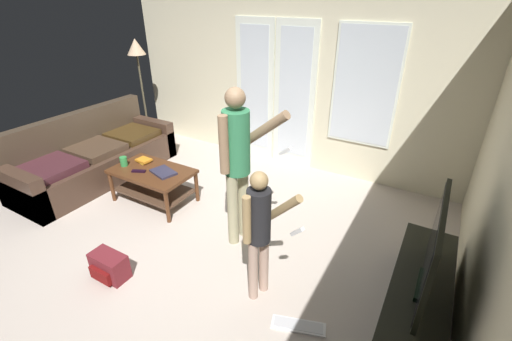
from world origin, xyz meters
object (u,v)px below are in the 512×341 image
at_px(tv_stand, 416,306).
at_px(loose_keyboard, 298,326).
at_px(coffee_table, 153,179).
at_px(floor_lamp, 137,56).
at_px(leather_couch, 95,158).
at_px(backpack, 109,266).
at_px(cup_near_edge, 124,161).
at_px(person_child, 260,227).
at_px(flat_screen_tv, 432,251).
at_px(person_adult, 238,156).
at_px(tv_remote_black, 139,171).
at_px(laptop_closed, 163,172).
at_px(book_stack, 144,160).

bearing_deg(tv_stand, loose_keyboard, -148.02).
relative_size(coffee_table, floor_lamp, 0.58).
xyz_separation_m(leather_couch, loose_keyboard, (3.57, -0.88, -0.29)).
relative_size(backpack, cup_near_edge, 2.96).
bearing_deg(tv_stand, cup_near_edge, 175.96).
bearing_deg(person_child, loose_keyboard, -18.62).
bearing_deg(floor_lamp, cup_near_edge, -52.79).
distance_m(flat_screen_tv, backpack, 2.77).
relative_size(tv_stand, flat_screen_tv, 1.62).
height_order(tv_stand, cup_near_edge, cup_near_edge).
relative_size(coffee_table, loose_keyboard, 2.21).
bearing_deg(tv_stand, person_child, -164.65).
relative_size(tv_stand, loose_keyboard, 3.62).
xyz_separation_m(flat_screen_tv, cup_near_edge, (-3.54, 0.25, -0.26)).
xyz_separation_m(person_adult, tv_remote_black, (-1.45, -0.02, -0.54)).
distance_m(tv_stand, floor_lamp, 5.12).
bearing_deg(leather_couch, cup_near_edge, -9.95).
relative_size(laptop_closed, tv_remote_black, 1.83).
bearing_deg(loose_keyboard, book_stack, 160.36).
bearing_deg(book_stack, person_adult, -7.41).
bearing_deg(floor_lamp, person_adult, -27.32).
distance_m(cup_near_edge, book_stack, 0.24).
distance_m(backpack, laptop_closed, 1.33).
distance_m(person_adult, book_stack, 1.70).
distance_m(backpack, loose_keyboard, 1.81).
height_order(person_adult, tv_remote_black, person_adult).
distance_m(person_child, loose_keyboard, 0.87).
height_order(leather_couch, flat_screen_tv, flat_screen_tv).
relative_size(coffee_table, book_stack, 5.00).
distance_m(person_adult, backpack, 1.60).
bearing_deg(flat_screen_tv, leather_couch, 174.89).
relative_size(tv_stand, person_adult, 1.00).
bearing_deg(backpack, coffee_table, 116.51).
xyz_separation_m(floor_lamp, loose_keyboard, (3.87, -2.20, -1.48)).
height_order(person_child, tv_remote_black, person_child).
bearing_deg(backpack, person_child, 21.88).
distance_m(flat_screen_tv, cup_near_edge, 3.56).
xyz_separation_m(leather_couch, floor_lamp, (-0.29, 1.31, 1.19)).
bearing_deg(floor_lamp, person_child, -30.91).
relative_size(tv_stand, floor_lamp, 0.94).
relative_size(leather_couch, tv_remote_black, 13.37).
bearing_deg(coffee_table, floor_lamp, 137.41).
xyz_separation_m(leather_couch, cup_near_edge, (0.81, -0.14, 0.20)).
bearing_deg(coffee_table, loose_keyboard, -19.15).
height_order(coffee_table, person_child, person_child).
relative_size(loose_keyboard, laptop_closed, 1.47).
xyz_separation_m(leather_couch, backpack, (1.80, -1.26, -0.18)).
height_order(floor_lamp, tv_remote_black, floor_lamp).
distance_m(person_child, backpack, 1.55).
distance_m(loose_keyboard, laptop_closed, 2.38).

